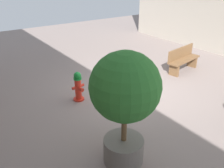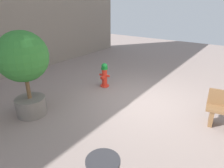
{
  "view_description": "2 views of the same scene",
  "coord_description": "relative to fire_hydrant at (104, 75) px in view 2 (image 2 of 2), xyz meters",
  "views": [
    {
      "loc": [
        4.74,
        5.67,
        3.65
      ],
      "look_at": [
        0.98,
        0.34,
        0.57
      ],
      "focal_mm": 38.27,
      "sensor_mm": 36.0,
      "label": 1
    },
    {
      "loc": [
        -2.6,
        5.37,
        3.06
      ],
      "look_at": [
        0.72,
        0.71,
        0.69
      ],
      "focal_mm": 31.94,
      "sensor_mm": 36.0,
      "label": 2
    }
  ],
  "objects": [
    {
      "name": "ground_plane",
      "position": [
        -1.8,
        0.3,
        -0.47
      ],
      "size": [
        23.4,
        23.4,
        0.0
      ],
      "primitive_type": "plane",
      "color": "gray"
    },
    {
      "name": "planter_tree",
      "position": [
        0.47,
        2.89,
        1.07
      ],
      "size": [
        1.36,
        1.36,
        2.41
      ],
      "color": "slate",
      "rests_on": "ground_plane"
    },
    {
      "name": "fire_hydrant",
      "position": [
        0.0,
        0.0,
        0.0
      ],
      "size": [
        0.43,
        0.4,
        0.94
      ],
      "color": "red",
      "rests_on": "ground_plane"
    }
  ]
}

